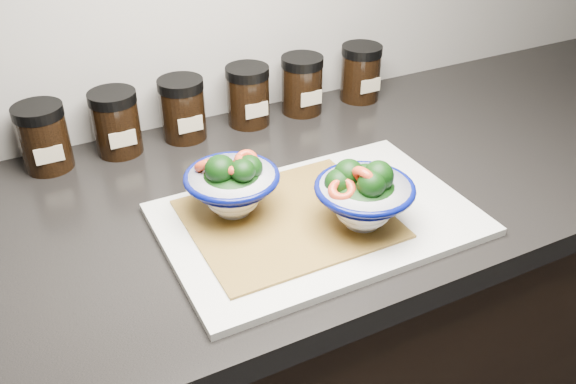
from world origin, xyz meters
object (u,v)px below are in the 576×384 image
spice_jar_a (44,137)px  spice_jar_e (302,85)px  spice_jar_c (183,109)px  bowl_right (363,196)px  bowl_left (233,185)px  spice_jar_d (248,96)px  spice_jar_b (116,123)px  spice_jar_f (361,73)px  cutting_board (318,219)px

spice_jar_a → spice_jar_e: bearing=0.0°
spice_jar_c → bowl_right: bearing=-71.8°
bowl_left → bowl_right: bearing=-36.4°
bowl_left → spice_jar_a: (-0.22, 0.28, -0.00)m
bowl_right → spice_jar_e: size_ratio=1.25×
spice_jar_d → spice_jar_b: bearing=180.0°
spice_jar_a → spice_jar_c: size_ratio=1.00×
spice_jar_f → spice_jar_b: bearing=180.0°
spice_jar_f → spice_jar_c: bearing=180.0°
bowl_right → spice_jar_a: (-0.37, 0.39, -0.01)m
cutting_board → spice_jar_a: size_ratio=3.98×
spice_jar_a → spice_jar_f: 0.62m
bowl_left → spice_jar_c: same height
cutting_board → spice_jar_b: bearing=120.7°
bowl_left → spice_jar_c: size_ratio=1.23×
bowl_left → spice_jar_e: same height
spice_jar_f → spice_jar_d: bearing=180.0°
spice_jar_b → spice_jar_d: size_ratio=1.00×
spice_jar_b → spice_jar_f: bearing=0.0°
spice_jar_a → spice_jar_b: same height
spice_jar_c → spice_jar_f: size_ratio=1.00×
spice_jar_b → spice_jar_d: same height
bowl_right → spice_jar_c: (-0.13, 0.39, -0.01)m
bowl_left → spice_jar_d: (0.15, 0.28, -0.00)m
spice_jar_d → spice_jar_f: bearing=0.0°
bowl_right → spice_jar_e: bearing=73.9°
bowl_right → bowl_left: bearing=143.6°
bowl_right → spice_jar_c: 0.42m
spice_jar_a → spice_jar_b: bearing=0.0°
bowl_right → spice_jar_a: size_ratio=1.25×
spice_jar_b → spice_jar_a: bearing=180.0°
cutting_board → bowl_right: bowl_right is taller
bowl_left → cutting_board: bearing=-30.7°
bowl_right → spice_jar_c: bearing=108.2°
spice_jar_a → spice_jar_f: (0.62, 0.00, 0.00)m
spice_jar_e → bowl_right: bearing=-106.1°
spice_jar_c → spice_jar_d: same height
bowl_left → spice_jar_f: size_ratio=1.23×
bowl_right → spice_jar_f: size_ratio=1.25×
bowl_left → spice_jar_c: 0.28m
bowl_right → spice_jar_d: size_ratio=1.25×
spice_jar_c → spice_jar_d: (0.13, 0.00, 0.00)m
spice_jar_d → spice_jar_f: 0.25m
bowl_right → spice_jar_d: 0.39m
spice_jar_c → bowl_left: bearing=-94.2°
spice_jar_e → spice_jar_b: bearing=180.0°
spice_jar_e → spice_jar_f: bearing=0.0°
cutting_board → bowl_right: bearing=-47.3°
bowl_right → spice_jar_f: 0.47m
spice_jar_a → spice_jar_f: same height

